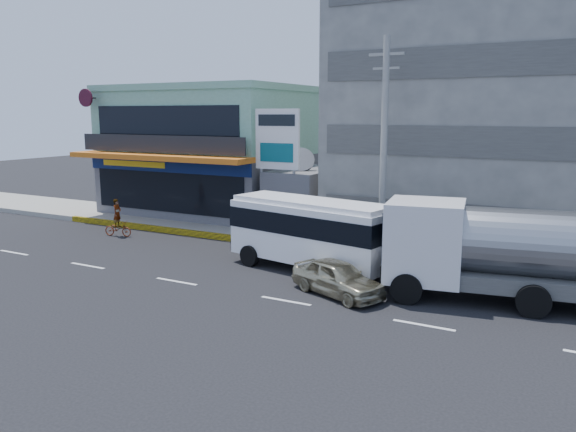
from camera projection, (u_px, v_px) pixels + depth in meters
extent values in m
plane|color=black|center=(177.00, 282.00, 22.51)|extent=(120.00, 120.00, 0.00)
cube|color=gray|center=(375.00, 244.00, 28.39)|extent=(70.00, 5.00, 0.30)
cube|color=#4A494F|center=(216.00, 183.00, 38.01)|extent=(12.00, 10.00, 4.00)
cube|color=#8AC3A9|center=(214.00, 123.00, 37.29)|extent=(12.00, 10.00, 4.00)
cube|color=orange|center=(157.00, 157.00, 32.60)|extent=(12.40, 1.80, 0.30)
cube|color=#0B194D|center=(166.00, 165.00, 33.34)|extent=(12.00, 0.12, 0.80)
cube|color=black|center=(167.00, 190.00, 33.64)|extent=(11.00, 0.06, 2.60)
cube|color=gray|center=(504.00, 107.00, 29.59)|extent=(16.00, 12.00, 14.00)
cube|color=#4A494F|center=(309.00, 199.00, 32.59)|extent=(3.00, 6.00, 3.50)
cylinder|color=slate|center=(301.00, 169.00, 31.40)|extent=(1.50, 1.50, 0.15)
cylinder|color=gray|center=(262.00, 177.00, 30.60)|extent=(0.16, 0.16, 6.50)
cylinder|color=gray|center=(294.00, 179.00, 29.66)|extent=(0.16, 0.16, 6.50)
cube|color=white|center=(277.00, 139.00, 29.76)|extent=(2.60, 0.18, 3.20)
cylinder|color=#999993|center=(384.00, 151.00, 25.23)|extent=(0.30, 0.30, 10.00)
cube|color=#999993|center=(387.00, 54.00, 24.47)|extent=(1.60, 0.12, 0.12)
cube|color=#999993|center=(386.00, 68.00, 24.58)|extent=(1.20, 0.10, 0.10)
cube|color=white|center=(311.00, 232.00, 23.86)|extent=(7.56, 3.59, 2.39)
cube|color=black|center=(311.00, 222.00, 23.77)|extent=(7.62, 3.65, 0.88)
cube|color=white|center=(311.00, 202.00, 23.63)|extent=(7.32, 3.34, 0.21)
cylinder|color=black|center=(250.00, 256.00, 24.74)|extent=(0.97, 0.46, 0.93)
cylinder|color=black|center=(283.00, 246.00, 26.49)|extent=(0.97, 0.46, 0.93)
cylinder|color=black|center=(344.00, 276.00, 21.66)|extent=(0.97, 0.46, 0.93)
cylinder|color=black|center=(375.00, 264.00, 23.41)|extent=(0.97, 0.46, 0.93)
imported|color=tan|center=(338.00, 278.00, 20.73)|extent=(4.20, 2.95, 1.33)
cube|color=silver|center=(425.00, 240.00, 20.56)|extent=(3.08, 3.08, 2.90)
cube|color=#595956|center=(514.00, 279.00, 19.77)|extent=(9.21, 3.87, 0.56)
cylinder|color=gray|center=(552.00, 245.00, 19.17)|extent=(6.55, 3.32, 2.34)
cylinder|color=black|center=(406.00, 289.00, 19.78)|extent=(1.16, 0.51, 1.12)
cylinder|color=black|center=(415.00, 270.00, 22.16)|extent=(1.16, 0.51, 1.12)
cylinder|color=black|center=(533.00, 301.00, 18.46)|extent=(1.16, 0.51, 1.12)
cylinder|color=black|center=(528.00, 280.00, 20.84)|extent=(1.16, 0.51, 1.12)
imported|color=#62220E|center=(118.00, 229.00, 30.77)|extent=(1.69, 0.88, 0.84)
imported|color=#66594C|center=(117.00, 213.00, 30.61)|extent=(0.48, 0.63, 1.55)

